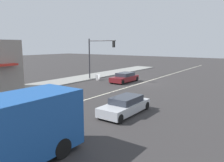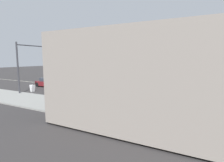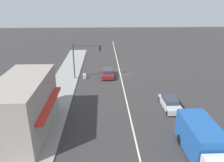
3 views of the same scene
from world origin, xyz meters
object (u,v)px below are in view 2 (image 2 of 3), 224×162
object	(u,v)px
warning_aframe_sign	(32,88)
sedan_maroon	(51,82)
delivery_truck	(217,79)
sedan_silver	(145,82)
pedestrian	(92,100)
traffic_signal_main	(29,59)

from	to	relation	value
warning_aframe_sign	sedan_maroon	distance (m)	3.91
warning_aframe_sign	delivery_truck	bearing A→B (deg)	119.57
sedan_silver	warning_aframe_sign	bearing A→B (deg)	-43.24
pedestrian	sedan_silver	xyz separation A→B (m)	(-14.82, -0.81, -0.43)
traffic_signal_main	sedan_maroon	bearing A→B (deg)	-167.65
warning_aframe_sign	delivery_truck	distance (m)	22.27
delivery_truck	sedan_maroon	xyz separation A→B (m)	(7.20, -20.34, -0.86)
pedestrian	delivery_truck	xyz separation A→B (m)	(-14.82, 8.22, 0.44)
pedestrian	sedan_silver	size ratio (longest dim) A/B	0.39
warning_aframe_sign	delivery_truck	xyz separation A→B (m)	(-10.98, 19.35, 1.04)
pedestrian	warning_aframe_sign	size ratio (longest dim) A/B	2.06
delivery_truck	sedan_silver	bearing A→B (deg)	-90.00
pedestrian	delivery_truck	world-z (taller)	delivery_truck
traffic_signal_main	delivery_truck	distance (m)	22.57
sedan_maroon	sedan_silver	bearing A→B (deg)	122.47
sedan_silver	sedan_maroon	bearing A→B (deg)	-57.53
traffic_signal_main	warning_aframe_sign	xyz separation A→B (m)	(-0.15, 0.14, -3.47)
warning_aframe_sign	sedan_silver	bearing A→B (deg)	136.76
sedan_maroon	traffic_signal_main	bearing A→B (deg)	12.35
pedestrian	sedan_maroon	xyz separation A→B (m)	(-7.62, -12.13, -0.42)
sedan_maroon	sedan_silver	size ratio (longest dim) A/B	0.98
pedestrian	warning_aframe_sign	xyz separation A→B (m)	(-3.84, -11.13, -0.60)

